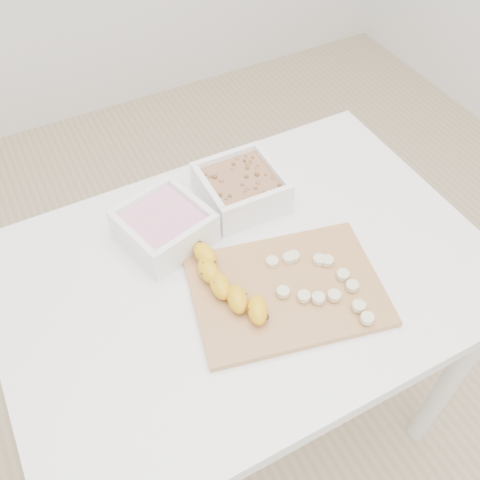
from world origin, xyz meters
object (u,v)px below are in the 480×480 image
bowl_granola (241,187)px  banana (229,285)px  table (246,295)px  cutting_board (287,290)px  bowl_yogurt (164,226)px

bowl_granola → banana: bearing=-122.9°
table → banana: size_ratio=4.52×
table → cutting_board: cutting_board is taller
bowl_yogurt → banana: size_ratio=0.92×
table → bowl_granola: bowl_granola is taller
table → cutting_board: 0.14m
bowl_yogurt → cutting_board: size_ratio=0.55×
bowl_granola → banana: size_ratio=0.79×
bowl_yogurt → bowl_granola: bearing=7.8°
cutting_board → banana: size_ratio=1.67×
table → bowl_yogurt: bearing=126.7°
table → bowl_yogurt: bowl_yogurt is taller
table → banana: bearing=-146.5°
bowl_granola → banana: bowl_granola is taller
bowl_yogurt → cutting_board: 0.29m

